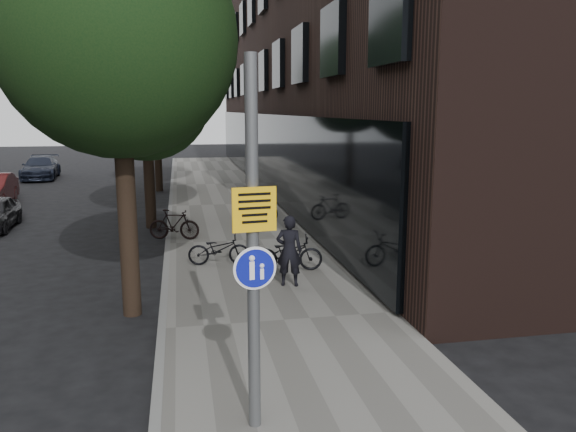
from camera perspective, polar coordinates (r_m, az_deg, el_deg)
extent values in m
plane|color=black|center=(7.80, 2.46, -20.19)|extent=(120.00, 120.00, 0.00)
cube|color=slate|center=(17.07, -4.54, -2.65)|extent=(4.50, 60.00, 0.12)
cube|color=slate|center=(16.97, -12.11, -2.92)|extent=(0.15, 60.00, 0.13)
cube|color=black|center=(30.64, 8.91, 20.02)|extent=(12.00, 40.00, 18.00)
cylinder|color=black|center=(11.31, -15.90, -1.97)|extent=(0.36, 0.36, 3.20)
sphere|color=black|center=(11.12, -16.92, 16.97)|extent=(4.40, 4.40, 4.40)
sphere|color=black|center=(11.82, -14.30, 11.84)|extent=(2.64, 2.64, 2.64)
cylinder|color=black|center=(19.68, -13.90, 3.42)|extent=(0.36, 0.36, 3.20)
sphere|color=black|center=(19.57, -14.40, 14.22)|extent=(5.00, 5.00, 5.00)
sphere|color=black|center=(20.31, -13.00, 11.32)|extent=(3.00, 3.00, 3.00)
cylinder|color=black|center=(28.62, -13.06, 5.67)|extent=(0.36, 0.36, 3.20)
sphere|color=black|center=(28.55, -13.38, 13.08)|extent=(5.00, 5.00, 5.00)
sphere|color=black|center=(29.31, -12.44, 11.09)|extent=(3.00, 3.00, 3.00)
cylinder|color=#595B5E|center=(6.65, -3.59, -3.47)|extent=(0.15, 0.15, 4.52)
cube|color=#DCA10B|center=(6.55, -3.64, 0.79)|extent=(0.52, 0.09, 0.52)
cylinder|color=#0D1594|center=(6.71, -3.57, -5.13)|extent=(0.46, 0.07, 0.46)
cylinder|color=white|center=(6.71, -3.57, -5.13)|extent=(0.52, 0.08, 0.52)
imported|color=black|center=(12.50, 0.12, -3.54)|extent=(0.67, 0.53, 1.61)
imported|color=black|center=(13.74, 0.03, -3.79)|extent=(1.73, 0.79, 0.88)
imported|color=black|center=(19.61, -3.27, 0.67)|extent=(1.58, 0.69, 0.92)
imported|color=black|center=(14.35, -7.04, -3.36)|extent=(1.61, 0.72, 0.82)
imported|color=black|center=(17.34, -11.50, -0.85)|extent=(1.60, 0.83, 0.93)
imported|color=#1A2030|center=(36.02, -23.83, 4.52)|extent=(2.19, 4.67, 1.32)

